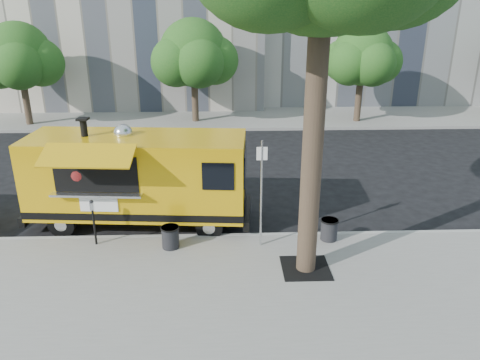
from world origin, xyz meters
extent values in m
plane|color=black|center=(0.00, 0.00, 0.00)|extent=(120.00, 120.00, 0.00)
cube|color=gray|center=(0.00, -4.00, 0.07)|extent=(60.00, 6.00, 0.15)
cube|color=#999993|center=(0.00, -0.93, 0.07)|extent=(60.00, 0.14, 0.16)
cube|color=gray|center=(0.00, 13.50, 0.07)|extent=(60.00, 5.00, 0.15)
cylinder|color=#33261C|center=(2.60, -2.80, 3.40)|extent=(0.48, 0.48, 6.50)
cube|color=black|center=(2.60, -2.80, 0.15)|extent=(1.20, 1.20, 0.02)
cylinder|color=#33261C|center=(-10.00, 12.30, 1.45)|extent=(0.36, 0.36, 2.60)
sphere|color=#144D18|center=(-10.00, 12.30, 3.79)|extent=(3.42, 3.42, 3.42)
cylinder|color=#33261C|center=(-1.00, 12.70, 1.45)|extent=(0.36, 0.36, 2.60)
sphere|color=#144D18|center=(-1.00, 12.70, 3.85)|extent=(3.60, 3.60, 3.60)
cylinder|color=#33261C|center=(8.00, 12.40, 1.45)|extent=(0.36, 0.36, 2.60)
sphere|color=#144D18|center=(8.00, 12.40, 3.74)|extent=(3.24, 3.24, 3.24)
cylinder|color=silver|center=(1.55, -1.55, 1.65)|extent=(0.06, 0.06, 3.00)
cube|color=white|center=(1.55, -1.55, 2.80)|extent=(0.28, 0.02, 0.35)
cylinder|color=black|center=(-3.00, -1.35, 0.68)|extent=(0.06, 0.06, 1.05)
cube|color=silver|center=(-3.00, -1.35, 1.30)|extent=(0.10, 0.08, 0.22)
sphere|color=black|center=(-3.00, -1.35, 1.43)|extent=(0.11, 0.11, 0.11)
cube|color=#D49E0B|center=(-2.00, 0.20, 1.64)|extent=(6.50, 2.62, 2.30)
cube|color=black|center=(-2.00, 0.20, 0.70)|extent=(6.52, 2.64, 0.22)
cube|color=black|center=(1.25, -0.05, 0.44)|extent=(0.33, 2.05, 0.29)
cube|color=black|center=(-5.25, 0.45, 0.44)|extent=(0.33, 2.05, 0.29)
cube|color=black|center=(1.19, -0.04, 2.00)|extent=(0.18, 1.72, 0.93)
cylinder|color=black|center=(0.13, -0.86, 0.39)|extent=(0.80, 0.33, 0.78)
cylinder|color=black|center=(0.26, 0.93, 0.39)|extent=(0.80, 0.33, 0.78)
cylinder|color=black|center=(-4.16, -0.54, 0.39)|extent=(0.80, 0.33, 0.78)
cylinder|color=black|center=(-4.03, 1.26, 0.39)|extent=(0.80, 0.33, 0.78)
cube|color=black|center=(-2.95, -0.75, 2.00)|extent=(2.35, 0.36, 1.03)
cube|color=silver|center=(-2.97, -0.91, 1.45)|extent=(2.57, 0.54, 0.06)
cube|color=#D49E0B|center=(-2.99, -1.26, 2.70)|extent=(2.51, 1.11, 0.41)
cube|color=white|center=(-2.96, -0.83, 1.15)|extent=(1.08, 0.12, 0.49)
cylinder|color=black|center=(-3.46, 0.31, 3.03)|extent=(0.20, 0.20, 0.54)
sphere|color=silver|center=(-2.38, 0.42, 2.84)|extent=(0.55, 0.55, 0.55)
sphere|color=maroon|center=(-3.47, -0.42, 1.95)|extent=(0.82, 0.82, 0.82)
cylinder|color=#FF590C|center=(-3.49, -0.65, 1.82)|extent=(0.34, 0.14, 0.33)
cylinder|color=black|center=(-0.91, -1.60, 0.46)|extent=(0.47, 0.47, 0.61)
cylinder|color=black|center=(-0.91, -1.60, 0.74)|extent=(0.51, 0.51, 0.04)
cylinder|color=black|center=(3.50, -1.30, 0.45)|extent=(0.47, 0.47, 0.61)
cylinder|color=black|center=(3.50, -1.30, 0.74)|extent=(0.51, 0.51, 0.04)
camera|label=1|loc=(0.59, -12.94, 6.50)|focal=35.00mm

